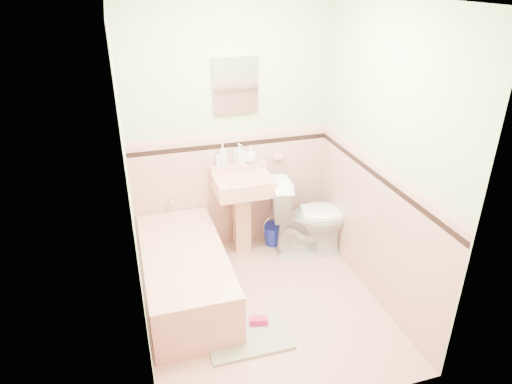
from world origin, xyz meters
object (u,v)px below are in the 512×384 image
object	(u,v)px
medicine_cabinet	(236,85)
bucket	(273,234)
sink	(243,216)
toilet	(311,216)
shoe	(259,321)
soap_bottle_right	(250,155)
soap_bottle_left	(223,155)
soap_bottle_mid	(239,154)
bathtub	(185,276)

from	to	relation	value
medicine_cabinet	bucket	size ratio (longest dim) A/B	2.38
sink	toilet	world-z (taller)	sink
toilet	shoe	distance (m)	1.30
soap_bottle_right	soap_bottle_left	bearing A→B (deg)	180.00
soap_bottle_mid	bucket	xyz separation A→B (m)	(0.34, -0.09, -0.92)
medicine_cabinet	soap_bottle_left	xyz separation A→B (m)	(-0.15, -0.03, -0.66)
bathtub	soap_bottle_left	xyz separation A→B (m)	(0.53, 0.71, 0.82)
sink	soap_bottle_left	world-z (taller)	soap_bottle_left
bucket	bathtub	bearing A→B (deg)	-149.19
soap_bottle_left	bucket	distance (m)	1.07
medicine_cabinet	toilet	distance (m)	1.50
soap_bottle_right	shoe	bearing A→B (deg)	-103.35
soap_bottle_mid	toilet	size ratio (longest dim) A/B	0.26
bathtub	toilet	world-z (taller)	toilet
medicine_cabinet	soap_bottle_left	world-z (taller)	medicine_cabinet
sink	bucket	world-z (taller)	sink
toilet	bucket	bearing A→B (deg)	63.34
sink	soap_bottle_left	bearing A→B (deg)	129.70
soap_bottle_right	bucket	xyz separation A→B (m)	(0.22, -0.09, -0.91)
bathtub	toilet	xyz separation A→B (m)	(1.35, 0.38, 0.18)
bathtub	sink	size ratio (longest dim) A/B	1.72
soap_bottle_right	toilet	size ratio (longest dim) A/B	0.21
soap_bottle_left	soap_bottle_right	world-z (taller)	soap_bottle_left
toilet	bathtub	bearing A→B (deg)	116.26
bathtub	shoe	bearing A→B (deg)	-47.45
medicine_cabinet	soap_bottle_mid	size ratio (longest dim) A/B	2.50
soap_bottle_mid	shoe	distance (m)	1.61
sink	bucket	bearing A→B (deg)	13.74
toilet	sink	bearing A→B (deg)	87.79
medicine_cabinet	soap_bottle_right	size ratio (longest dim) A/B	3.03
medicine_cabinet	shoe	distance (m)	2.10
medicine_cabinet	shoe	xyz separation A→B (m)	(-0.17, -1.30, -1.64)
medicine_cabinet	toilet	world-z (taller)	medicine_cabinet
bathtub	medicine_cabinet	size ratio (longest dim) A/B	2.88
soap_bottle_mid	toilet	xyz separation A→B (m)	(0.65, -0.33, -0.63)
soap_bottle_left	soap_bottle_right	size ratio (longest dim) A/B	1.32
toilet	medicine_cabinet	bearing A→B (deg)	72.11
soap_bottle_mid	soap_bottle_right	bearing A→B (deg)	0.00
sink	soap_bottle_left	distance (m)	0.65
soap_bottle_left	soap_bottle_right	bearing A→B (deg)	0.00
sink	toilet	xyz separation A→B (m)	(0.67, -0.15, -0.03)
sink	medicine_cabinet	world-z (taller)	medicine_cabinet
soap_bottle_right	sink	bearing A→B (deg)	-125.87
soap_bottle_mid	bucket	size ratio (longest dim) A/B	0.95
bathtub	toilet	size ratio (longest dim) A/B	1.84
bathtub	sink	xyz separation A→B (m)	(0.68, 0.53, 0.21)
bathtub	bucket	xyz separation A→B (m)	(1.03, 0.62, -0.12)
soap_bottle_left	medicine_cabinet	bearing A→B (deg)	11.35
medicine_cabinet	soap_bottle_left	distance (m)	0.67
soap_bottle_mid	bucket	world-z (taller)	soap_bottle_mid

